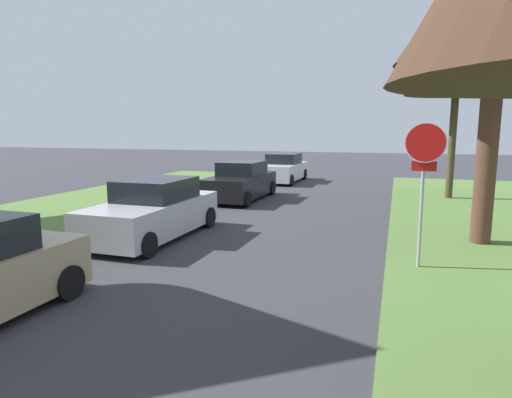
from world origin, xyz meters
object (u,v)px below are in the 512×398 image
Objects in this scene: parked_sedan_silver at (153,211)px; parked_sedan_black at (241,182)px; stop_sign_far at (424,164)px; street_tree_right_far at (458,62)px; parked_sedan_white at (283,169)px.

parked_sedan_black is at bearing 90.15° from parked_sedan_silver.
stop_sign_far is 6.85m from parked_sedan_silver.
street_tree_right_far is 10.22m from parked_sedan_white.
street_tree_right_far is at bearing -24.94° from parked_sedan_white.
parked_sedan_silver is (-8.26, -9.65, -4.85)m from street_tree_right_far.
parked_sedan_silver is 1.00× the size of parked_sedan_white.
parked_sedan_silver is at bearing -89.85° from parked_sedan_black.
street_tree_right_far reaches higher than stop_sign_far.
parked_sedan_white is (0.10, 13.44, 0.00)m from parked_sedan_silver.
parked_sedan_black is 6.58m from parked_sedan_white.
street_tree_right_far is at bearing 81.14° from stop_sign_far.
parked_sedan_black and parked_sedan_white have the same top height.
parked_sedan_silver and parked_sedan_white have the same top height.
stop_sign_far reaches higher than parked_sedan_black.
stop_sign_far is at bearing -48.33° from parked_sedan_black.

